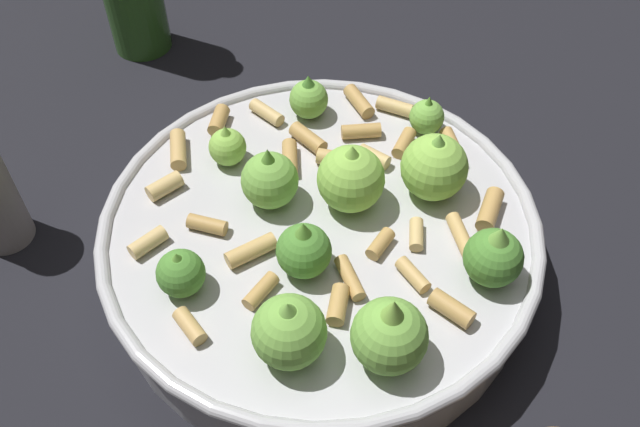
{
  "coord_description": "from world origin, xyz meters",
  "views": [
    {
      "loc": [
        -0.11,
        -0.28,
        0.41
      ],
      "look_at": [
        0.0,
        0.0,
        0.06
      ],
      "focal_mm": 38.94,
      "sensor_mm": 36.0,
      "label": 1
    }
  ],
  "objects": [
    {
      "name": "cooking_pan",
      "position": [
        0.0,
        -0.0,
        0.03
      ],
      "size": [
        0.3,
        0.3,
        0.1
      ],
      "color": "#B7B7BC",
      "rests_on": "ground"
    },
    {
      "name": "ground_plane",
      "position": [
        0.0,
        0.0,
        0.0
      ],
      "size": [
        2.4,
        2.4,
        0.0
      ],
      "primitive_type": "plane",
      "color": "black"
    }
  ]
}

